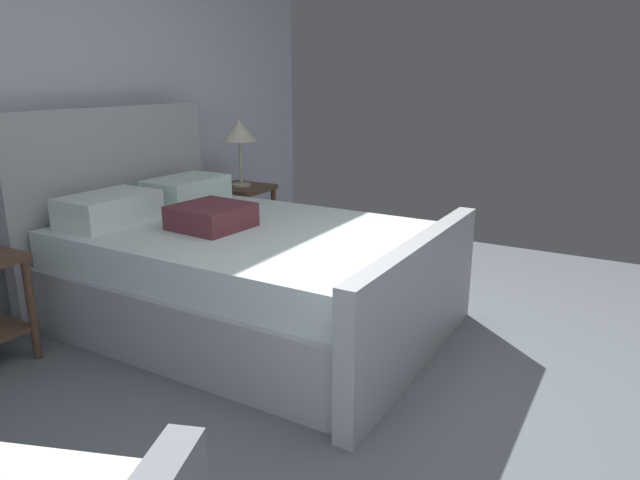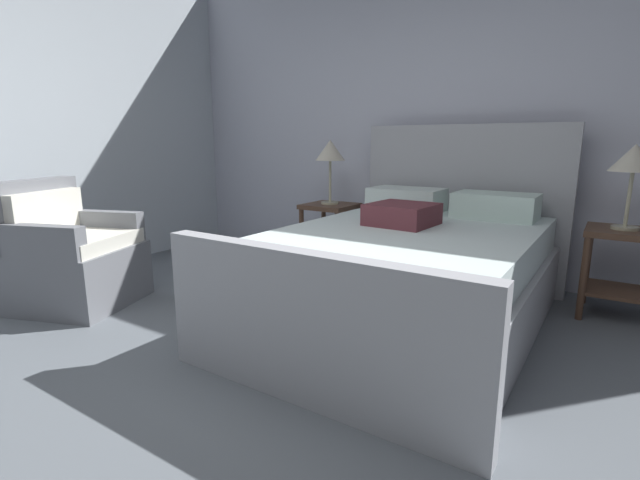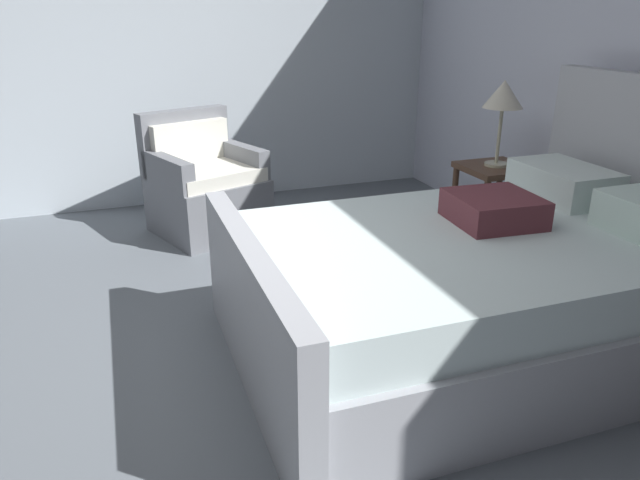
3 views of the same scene
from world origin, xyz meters
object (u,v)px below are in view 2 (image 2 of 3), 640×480
nightstand_right (620,259)px  table_lamp_right (634,161)px  armchair (71,257)px  bed (411,269)px  nightstand_left (330,225)px  table_lamp_left (330,153)px

nightstand_right → table_lamp_right: bearing=56.3°
nightstand_right → armchair: size_ratio=0.64×
bed → nightstand_left: bearing=143.5°
table_lamp_right → armchair: table_lamp_right is taller
bed → table_lamp_right: (1.14, 0.82, 0.69)m
table_lamp_right → nightstand_left: 2.36m
table_lamp_right → table_lamp_left: 2.27m
bed → table_lamp_right: bearing=35.9°
nightstand_right → armchair: (-3.31, -1.84, -0.06)m
bed → nightstand_left: size_ratio=3.86×
nightstand_right → table_lamp_right: 0.64m
nightstand_right → armchair: armchair is taller
bed → armchair: size_ratio=2.49×
table_lamp_right → armchair: (-3.31, -1.84, -0.69)m
table_lamp_right → table_lamp_left: size_ratio=0.95×
table_lamp_left → armchair: size_ratio=0.62×
table_lamp_left → bed: bearing=-36.5°
table_lamp_right → table_lamp_left: bearing=179.5°
nightstand_right → bed: bearing=-144.1°
table_lamp_right → nightstand_left: table_lamp_right is taller
nightstand_right → nightstand_left: bearing=179.5°
bed → nightstand_left: 1.41m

